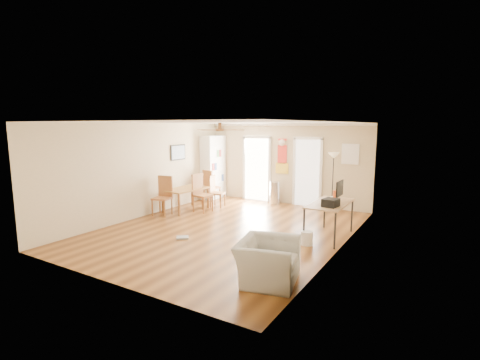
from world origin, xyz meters
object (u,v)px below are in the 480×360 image
Objects in this scene: dining_chair_right_b at (203,193)px; torchiere_lamp at (333,182)px; computer_desk at (329,220)px; armchair at (268,261)px; dining_table at (186,199)px; dining_chair_near at (162,196)px; bookshelf at (213,167)px; dining_chair_far at (212,186)px; trash_can at (275,193)px; wastebasket_b at (307,238)px; printer at (331,203)px; dining_chair_right_a at (218,191)px; wastebasket_a at (270,239)px.

torchiere_lamp is (3.25, 2.03, 0.32)m from dining_chair_right_b.
computer_desk is 2.79m from armchair.
dining_table is 0.60m from dining_chair_right_b.
dining_chair_right_b is 1.19m from dining_chair_near.
bookshelf is at bearing 100.53° from dining_table.
trash_can is (2.01, 0.68, -0.16)m from dining_chair_far.
dining_table is 1.28× the size of dining_chair_far.
armchair is at bearing -36.34° from dining_table.
wastebasket_b is (4.23, -1.13, -0.19)m from dining_table.
dining_chair_right_b is (0.55, 0.11, 0.22)m from dining_table.
trash_can is at bearing 11.23° from armchair.
printer is (4.96, -2.70, -0.20)m from bookshelf.
armchair is (3.75, -3.27, -0.21)m from dining_chair_right_b.
dining_chair_far is at bearing 29.63° from dining_chair_right_b.
wastebasket_a is (3.03, -2.47, -0.35)m from dining_chair_right_a.
dining_chair_right_b is at bearing 176.55° from printer.
dining_chair_right_a is 3.92m from wastebasket_a.
wastebasket_a is at bearing -144.70° from wastebasket_b.
wastebasket_a is at bearing -93.40° from torchiere_lamp.
armchair is at bearing -87.91° from wastebasket_b.
torchiere_lamp is (3.89, 0.66, 0.35)m from dining_chair_far.
computer_desk is 1.53m from wastebasket_a.
printer is at bearing -19.95° from armchair.
trash_can is 0.70× the size of armchair.
wastebasket_a is 1.74m from armchair.
trash_can is at bearing 141.19° from printer.
printer is (4.60, -0.75, 0.56)m from dining_table.
dining_chair_right_a is at bearing 57.85° from dining_table.
dining_chair_right_a is 0.93× the size of dining_chair_far.
printer is at bearing 165.82° from dining_chair_far.
wastebasket_a is at bearing -66.19° from trash_can.
dining_chair_near is at bearing 168.40° from wastebasket_a.
dining_chair_right_b is at bearing 36.01° from armchair.
dining_table is 3.97× the size of printer.
armchair is (4.66, -5.11, -0.75)m from bookshelf.
trash_can is at bearing 179.29° from torchiere_lamp.
armchair is (4.50, -2.34, -0.21)m from dining_chair_near.
dining_chair_far reaches higher than dining_chair_right_a.
wastebasket_b is at bearing -108.22° from computer_desk.
armchair is (2.38, -5.32, -0.02)m from trash_can.
dining_chair_far is at bearing 163.16° from printer.
bookshelf reaches higher than wastebasket_a.
dining_chair_far is 3.11× the size of printer.
printer is at bearing -47.32° from trash_can.
dining_chair_right_b is 3.97× the size of wastebasket_a.
dining_chair_far is at bearing 75.78° from dining_chair_near.
dining_chair_right_b is 0.64× the size of torchiere_lamp.
bookshelf is 4.17m from torchiere_lamp.
dining_chair_right_a is at bearing 4.38° from dining_chair_right_b.
dining_chair_right_a is (0.91, -1.07, -0.60)m from bookshelf.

